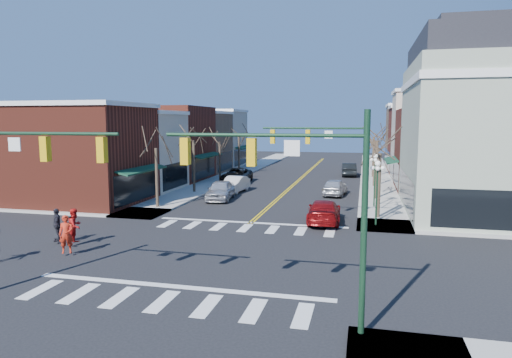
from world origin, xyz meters
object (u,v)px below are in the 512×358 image
Objects in this scene: car_left_far at (237,176)px; car_right_near at (324,211)px; car_left_mid at (235,184)px; pedestrian_dark_a at (57,225)px; car_left_near at (220,190)px; pedestrian_red_a at (66,234)px; car_right_mid at (335,187)px; pedestrian_red_b at (75,226)px; lamppost_corner at (377,182)px; car_right_far at (349,169)px; lamppost_midblock at (375,171)px; victorian_corner at (496,124)px.

car_right_near is at bearing -60.98° from car_left_far.
pedestrian_dark_a is at bearing -96.77° from car_left_mid.
pedestrian_red_a is (-2.50, -17.79, 0.28)m from car_left_near.
pedestrian_dark_a reaches higher than car_right_mid.
pedestrian_red_b is 1.25m from pedestrian_dark_a.
pedestrian_dark_a is (-4.50, -15.84, 0.23)m from car_left_near.
car_right_far is at bearing 95.48° from lamppost_corner.
car_right_mid is 25.64m from pedestrian_red_a.
pedestrian_red_b is at bearing 50.88° from pedestrian_dark_a.
lamppost_corner is at bearing 91.57° from car_right_far.
lamppost_corner is 6.50m from lamppost_midblock.
victorian_corner reaches higher than car_left_far.
victorian_corner is 29.37m from pedestrian_red_a.
car_right_far is (-10.98, 21.98, -5.84)m from victorian_corner.
car_right_mid is 24.46m from pedestrian_red_b.
car_left_near reaches higher than car_right_mid.
lamppost_corner reaches higher than car_left_far.
pedestrian_red_a is (-23.80, -16.30, -5.53)m from victorian_corner.
car_left_near is 22.94m from car_right_far.
car_right_near is at bearing -57.49° from pedestrian_red_b.
victorian_corner is 25.25m from car_right_far.
lamppost_corner is at bearing 168.45° from car_right_near.
pedestrian_red_a is at bearing 39.39° from car_right_near.
victorian_corner is 7.68× the size of pedestrian_dark_a.
lamppost_midblock is 7.20m from car_right_near.
pedestrian_dark_a reaches higher than car_left_near.
lamppost_midblock is 7.07m from car_right_mid.
lamppost_corner and lamppost_midblock have the same top height.
car_left_mid is at bearing 164.43° from victorian_corner.
car_left_far is 12.73m from car_right_mid.
car_right_mid is (9.60, 0.36, 0.02)m from car_left_mid.
victorian_corner is 26.66m from car_left_far.
car_left_mid is at bearing 55.93° from pedestrian_red_a.
lamppost_midblock is 2.24× the size of pedestrian_red_b.
victorian_corner is at bearing 6.76° from pedestrian_red_a.
car_right_mid is 2.34× the size of pedestrian_red_a.
lamppost_midblock reaches higher than pedestrian_red_b.
car_right_mid is at bearing 20.31° from car_left_near.
car_right_far is at bearing 56.96° from car_left_near.
victorian_corner is at bearing -31.49° from car_left_far.
victorian_corner reaches higher than pedestrian_dark_a.
pedestrian_red_b is at bearing -137.28° from lamppost_midblock.
car_right_mid is 25.01m from pedestrian_dark_a.
car_right_far is (10.32, 16.04, 0.05)m from car_left_mid.
car_left_mid is 2.50× the size of pedestrian_dark_a.
car_left_mid is 1.01× the size of car_right_mid.
pedestrian_red_b reaches higher than car_left_far.
lamppost_corner reaches higher than pedestrian_red_b.
lamppost_midblock is 0.93× the size of car_left_mid.
car_right_near is 2.73× the size of pedestrian_red_b.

